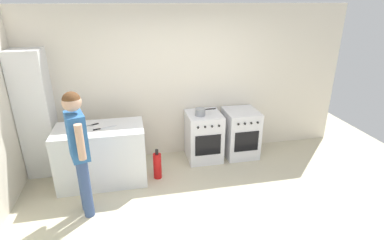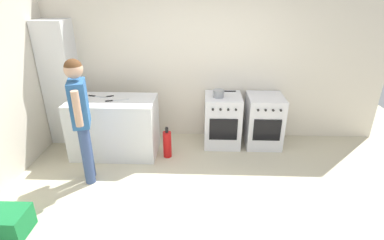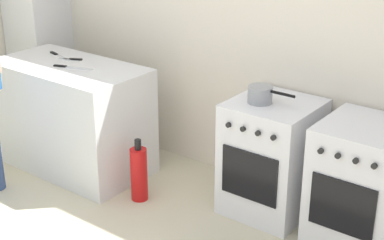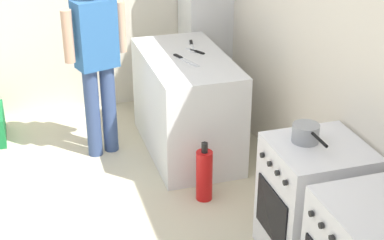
{
  "view_description": "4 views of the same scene",
  "coord_description": "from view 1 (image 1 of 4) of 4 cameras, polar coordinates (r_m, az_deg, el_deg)",
  "views": [
    {
      "loc": [
        -0.83,
        -3.04,
        2.65
      ],
      "look_at": [
        0.0,
        0.92,
        1.02
      ],
      "focal_mm": 28.0,
      "sensor_mm": 36.0,
      "label": 1
    },
    {
      "loc": [
        0.02,
        -2.96,
        2.45
      ],
      "look_at": [
        -0.12,
        0.8,
        0.76
      ],
      "focal_mm": 28.0,
      "sensor_mm": 36.0,
      "label": 2
    },
    {
      "loc": [
        2.21,
        -1.82,
        2.29
      ],
      "look_at": [
        0.16,
        0.88,
        0.9
      ],
      "focal_mm": 55.0,
      "sensor_mm": 36.0,
      "label": 3
    },
    {
      "loc": [
        3.23,
        -0.14,
        2.62
      ],
      "look_at": [
        -0.13,
        0.88,
        0.91
      ],
      "focal_mm": 55.0,
      "sensor_mm": 36.0,
      "label": 4
    }
  ],
  "objects": [
    {
      "name": "ground_plane",
      "position": [
        4.12,
        2.74,
        -18.18
      ],
      "size": [
        8.0,
        8.0,
        0.0
      ],
      "primitive_type": "plane",
      "color": "beige"
    },
    {
      "name": "back_wall",
      "position": [
        5.24,
        -2.36,
        6.96
      ],
      "size": [
        6.0,
        0.1,
        2.6
      ],
      "primitive_type": "cube",
      "color": "silver",
      "rests_on": "ground"
    },
    {
      "name": "counter_unit",
      "position": [
        4.81,
        -16.8,
        -6.36
      ],
      "size": [
        1.3,
        0.7,
        0.9
      ],
      "primitive_type": "cube",
      "color": "silver",
      "rests_on": "ground"
    },
    {
      "name": "oven_left",
      "position": [
        5.26,
        2.24,
        -3.11
      ],
      "size": [
        0.59,
        0.62,
        0.85
      ],
      "color": "silver",
      "rests_on": "ground"
    },
    {
      "name": "oven_right",
      "position": [
        5.45,
        9.2,
        -2.45
      ],
      "size": [
        0.57,
        0.62,
        0.85
      ],
      "color": "silver",
      "rests_on": "ground"
    },
    {
      "name": "pot",
      "position": [
        5.0,
        1.6,
        1.54
      ],
      "size": [
        0.35,
        0.17,
        0.12
      ],
      "color": "gray",
      "rests_on": "oven_left"
    },
    {
      "name": "knife_carving",
      "position": [
        4.77,
        -20.28,
        -1.01
      ],
      "size": [
        0.33,
        0.11,
        0.01
      ],
      "color": "silver",
      "rests_on": "counter_unit"
    },
    {
      "name": "knife_bread",
      "position": [
        4.58,
        -16.4,
        -1.46
      ],
      "size": [
        0.34,
        0.14,
        0.01
      ],
      "color": "silver",
      "rests_on": "counter_unit"
    },
    {
      "name": "knife_paring",
      "position": [
        4.74,
        -18.34,
        -0.87
      ],
      "size": [
        0.2,
        0.12,
        0.01
      ],
      "color": "silver",
      "rests_on": "counter_unit"
    },
    {
      "name": "person",
      "position": [
        3.93,
        -20.85,
        -4.33
      ],
      "size": [
        0.29,
        0.55,
        1.68
      ],
      "color": "#384C7A",
      "rests_on": "ground"
    },
    {
      "name": "fire_extinguisher",
      "position": [
        4.81,
        -6.61,
        -8.62
      ],
      "size": [
        0.13,
        0.13,
        0.5
      ],
      "color": "red",
      "rests_on": "ground"
    },
    {
      "name": "larder_cabinet",
      "position": [
        5.21,
        -27.53,
        0.89
      ],
      "size": [
        0.48,
        0.44,
        2.0
      ],
      "primitive_type": "cube",
      "color": "silver",
      "rests_on": "ground"
    }
  ]
}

